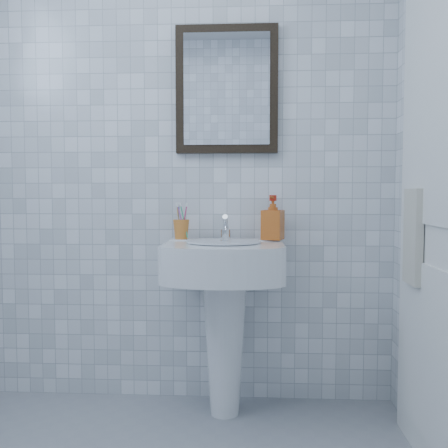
{
  "coord_description": "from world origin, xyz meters",
  "views": [
    {
      "loc": [
        0.4,
        -1.29,
        1.04
      ],
      "look_at": [
        0.28,
        0.86,
        0.91
      ],
      "focal_mm": 40.0,
      "sensor_mm": 36.0,
      "label": 1
    }
  ],
  "objects": [
    {
      "name": "bathroom_door",
      "position": [
        1.08,
        0.55,
        1.0
      ],
      "size": [
        0.04,
        0.8,
        2.0
      ],
      "primitive_type": "cube",
      "color": "white",
      "rests_on": "ground"
    },
    {
      "name": "wall_mirror",
      "position": [
        0.27,
        1.18,
        1.55
      ],
      "size": [
        0.5,
        0.04,
        0.62
      ],
      "color": "black",
      "rests_on": "wall_back"
    },
    {
      "name": "towel_ring",
      "position": [
        1.06,
        0.72,
        1.05
      ],
      "size": [
        0.01,
        0.18,
        0.18
      ],
      "primitive_type": "torus",
      "rotation": [
        0.0,
        1.57,
        0.0
      ],
      "color": "silver",
      "rests_on": "wall_right"
    },
    {
      "name": "toothbrush_cup",
      "position": [
        0.06,
        1.1,
        0.87
      ],
      "size": [
        0.08,
        0.08,
        0.09
      ],
      "primitive_type": null,
      "rotation": [
        0.0,
        0.0,
        0.08
      ],
      "color": "orange",
      "rests_on": "washbasin"
    },
    {
      "name": "faucet",
      "position": [
        0.27,
        1.08,
        0.87
      ],
      "size": [
        0.05,
        0.11,
        0.12
      ],
      "color": "silver",
      "rests_on": "washbasin"
    },
    {
      "name": "wall_back",
      "position": [
        0.0,
        1.2,
        1.25
      ],
      "size": [
        2.2,
        0.02,
        2.5
      ],
      "primitive_type": "cube",
      "color": "white",
      "rests_on": "ground"
    },
    {
      "name": "hand_towel",
      "position": [
        1.04,
        0.72,
        0.87
      ],
      "size": [
        0.03,
        0.16,
        0.38
      ],
      "primitive_type": "cube",
      "color": "beige",
      "rests_on": "towel_ring"
    },
    {
      "name": "washbasin",
      "position": [
        0.27,
        0.98,
        0.56
      ],
      "size": [
        0.54,
        0.39,
        0.83
      ],
      "color": "white",
      "rests_on": "ground"
    },
    {
      "name": "soap_dispenser",
      "position": [
        0.5,
        1.09,
        0.93
      ],
      "size": [
        0.12,
        0.12,
        0.21
      ],
      "primitive_type": "imported",
      "rotation": [
        0.0,
        0.0,
        -0.31
      ],
      "color": "#BA3812",
      "rests_on": "washbasin"
    }
  ]
}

